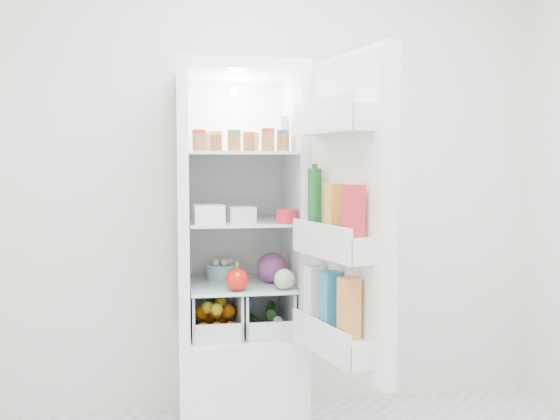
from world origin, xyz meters
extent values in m
cube|color=silver|center=(0.00, 1.50, 1.30)|extent=(3.00, 0.02, 2.60)
cube|color=white|center=(-0.20, 1.21, 0.25)|extent=(0.60, 0.60, 0.50)
cube|color=white|center=(-0.20, 1.21, 1.77)|extent=(0.60, 0.60, 0.05)
cube|color=white|center=(-0.20, 1.49, 1.12)|extent=(0.60, 0.05, 1.25)
cube|color=white|center=(-0.47, 1.21, 1.12)|extent=(0.05, 0.60, 1.25)
cube|color=white|center=(0.07, 1.21, 1.12)|extent=(0.05, 0.60, 1.25)
cube|color=white|center=(-0.20, 1.46, 1.12)|extent=(0.50, 0.01, 1.25)
sphere|color=white|center=(-0.20, 1.42, 1.71)|extent=(0.05, 0.05, 0.05)
cube|color=silver|center=(-0.20, 1.19, 0.74)|extent=(0.49, 0.53, 0.01)
cube|color=silver|center=(-0.20, 1.19, 1.05)|extent=(0.49, 0.53, 0.02)
cube|color=silver|center=(-0.20, 1.19, 1.38)|extent=(0.49, 0.53, 0.02)
cylinder|color=#B21919|center=(-0.40, 1.05, 1.43)|extent=(0.06, 0.06, 0.08)
cylinder|color=gold|center=(-0.32, 1.10, 1.43)|extent=(0.06, 0.06, 0.08)
cylinder|color=#267226|center=(-0.24, 1.02, 1.43)|extent=(0.06, 0.06, 0.08)
cylinder|color=brown|center=(-0.16, 1.12, 1.43)|extent=(0.06, 0.06, 0.08)
cylinder|color=#B21919|center=(-0.08, 1.05, 1.43)|extent=(0.06, 0.06, 0.08)
cylinder|color=#194C8C|center=(0.00, 1.10, 1.43)|extent=(0.06, 0.06, 0.08)
cylinder|color=#BF8C19|center=(-0.36, 1.28, 1.43)|extent=(0.06, 0.06, 0.08)
cylinder|color=#4C4C4C|center=(-0.12, 1.30, 1.43)|extent=(0.06, 0.06, 0.08)
cylinder|color=white|center=(0.01, 1.15, 1.47)|extent=(0.05, 0.05, 0.17)
cube|color=white|center=(-0.36, 0.99, 1.10)|extent=(0.14, 0.14, 0.09)
cube|color=beige|center=(-0.21, 1.08, 1.09)|extent=(0.14, 0.14, 0.07)
cylinder|color=red|center=(-0.01, 0.96, 1.09)|extent=(0.12, 0.12, 0.06)
sphere|color=#551D52|center=(-0.05, 1.15, 0.82)|extent=(0.15, 0.15, 0.15)
sphere|color=red|center=(-0.23, 0.98, 0.80)|extent=(0.11, 0.11, 0.11)
cylinder|color=#9AD3E5|center=(-0.28, 1.30, 0.78)|extent=(0.18, 0.18, 0.07)
sphere|color=#A6C090|center=(-0.02, 0.97, 0.80)|extent=(0.10, 0.10, 0.10)
sphere|color=orange|center=(-0.39, 1.06, 0.55)|extent=(0.07, 0.07, 0.07)
sphere|color=orange|center=(-0.32, 1.06, 0.55)|extent=(0.07, 0.07, 0.07)
sphere|color=orange|center=(-0.26, 1.06, 0.55)|extent=(0.07, 0.07, 0.07)
sphere|color=orange|center=(-0.39, 1.19, 0.61)|extent=(0.07, 0.07, 0.07)
sphere|color=orange|center=(-0.32, 1.19, 0.61)|extent=(0.07, 0.07, 0.07)
sphere|color=orange|center=(-0.26, 1.19, 0.61)|extent=(0.07, 0.07, 0.07)
sphere|color=orange|center=(-0.35, 1.31, 0.55)|extent=(0.07, 0.07, 0.07)
sphere|color=orange|center=(-0.28, 1.31, 0.55)|extent=(0.07, 0.07, 0.07)
sphere|color=yellow|center=(-0.36, 1.12, 0.64)|extent=(0.06, 0.06, 0.06)
sphere|color=yellow|center=(-0.29, 1.24, 0.64)|extent=(0.06, 0.06, 0.06)
sphere|color=yellow|center=(-0.32, 1.08, 0.64)|extent=(0.06, 0.06, 0.06)
cylinder|color=#1F4D19|center=(-0.12, 1.19, 0.54)|extent=(0.09, 0.21, 0.05)
cylinder|color=#1F4D19|center=(-0.04, 1.24, 0.59)|extent=(0.08, 0.21, 0.05)
sphere|color=white|center=(-0.08, 1.06, 0.54)|extent=(0.05, 0.05, 0.05)
sphere|color=white|center=(-0.03, 1.08, 0.57)|extent=(0.05, 0.05, 0.05)
cube|color=white|center=(0.20, 0.63, 1.12)|extent=(0.20, 0.60, 1.30)
cube|color=white|center=(0.17, 0.62, 1.12)|extent=(0.14, 0.55, 1.26)
cube|color=white|center=(0.12, 0.61, 1.50)|extent=(0.23, 0.51, 0.10)
cube|color=white|center=(0.12, 0.61, 1.00)|extent=(0.23, 0.51, 0.10)
cube|color=white|center=(0.12, 0.61, 0.60)|extent=(0.23, 0.51, 0.10)
sphere|color=olive|center=(0.14, 0.49, 1.56)|extent=(0.05, 0.05, 0.05)
sphere|color=olive|center=(0.12, 0.57, 1.56)|extent=(0.05, 0.05, 0.05)
sphere|color=olive|center=(0.10, 0.64, 1.56)|extent=(0.05, 0.05, 0.05)
cylinder|color=#164E1D|center=(0.08, 0.75, 1.18)|extent=(0.06, 0.06, 0.26)
cube|color=gold|center=(0.12, 0.58, 1.15)|extent=(0.08, 0.08, 0.20)
cube|color=red|center=(0.16, 0.43, 1.15)|extent=(0.08, 0.08, 0.20)
cube|color=white|center=(0.08, 0.75, 0.77)|extent=(0.08, 0.08, 0.24)
cube|color=teal|center=(0.11, 0.60, 0.77)|extent=(0.08, 0.08, 0.24)
cube|color=#E69241|center=(0.15, 0.46, 0.77)|extent=(0.08, 0.08, 0.24)
camera|label=1|loc=(-0.51, -1.84, 1.32)|focal=40.00mm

